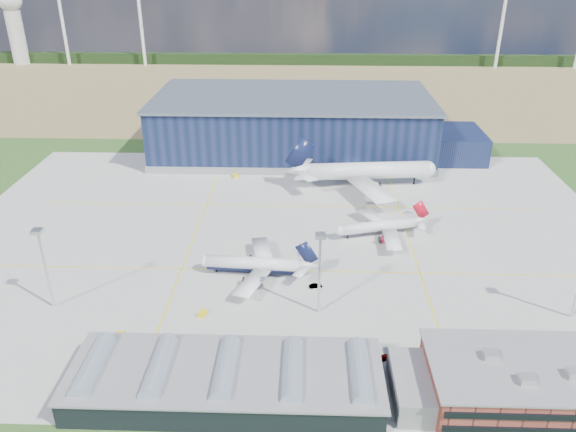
% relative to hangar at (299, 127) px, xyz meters
% --- Properties ---
extents(ground, '(600.00, 600.00, 0.00)m').
position_rel_hangar_xyz_m(ground, '(-2.81, -94.80, -11.62)').
color(ground, '#284C1C').
rests_on(ground, ground).
extents(apron, '(220.00, 160.00, 0.08)m').
position_rel_hangar_xyz_m(apron, '(-2.81, -84.80, -11.59)').
color(apron, gray).
rests_on(apron, ground).
extents(farmland, '(600.00, 220.00, 0.01)m').
position_rel_hangar_xyz_m(farmland, '(-2.81, 125.20, -11.62)').
color(farmland, '#937C4F').
rests_on(farmland, ground).
extents(treeline, '(600.00, 8.00, 8.00)m').
position_rel_hangar_xyz_m(treeline, '(-2.81, 205.20, -7.62)').
color(treeline, black).
rests_on(treeline, ground).
extents(horizon_dressing, '(440.20, 18.00, 70.00)m').
position_rel_hangar_xyz_m(horizon_dressing, '(-194.11, 199.58, 22.58)').
color(horizon_dressing, white).
rests_on(horizon_dressing, ground).
extents(hangar, '(145.00, 62.00, 26.10)m').
position_rel_hangar_xyz_m(hangar, '(0.00, 0.00, 0.00)').
color(hangar, '#0F1B33').
rests_on(hangar, ground).
extents(ops_building, '(46.00, 23.00, 10.90)m').
position_rel_hangar_xyz_m(ops_building, '(52.20, -154.81, -6.82)').
color(ops_building, maroon).
rests_on(ops_building, ground).
extents(glass_concourse, '(78.00, 23.00, 8.60)m').
position_rel_hangar_xyz_m(glass_concourse, '(-9.26, -154.80, -7.93)').
color(glass_concourse, black).
rests_on(glass_concourse, ground).
extents(light_mast_west, '(2.60, 2.60, 23.00)m').
position_rel_hangar_xyz_m(light_mast_west, '(-62.81, -124.80, 3.82)').
color(light_mast_west, silver).
rests_on(light_mast_west, ground).
extents(light_mast_center, '(2.60, 2.60, 23.00)m').
position_rel_hangar_xyz_m(light_mast_center, '(7.19, -124.80, 3.82)').
color(light_mast_center, silver).
rests_on(light_mast_center, ground).
extents(airliner_navy, '(37.39, 36.69, 11.40)m').
position_rel_hangar_xyz_m(airliner_navy, '(-11.28, -107.08, -5.92)').
color(airliner_navy, white).
rests_on(airliner_navy, ground).
extents(airliner_red, '(40.53, 40.03, 10.81)m').
position_rel_hangar_xyz_m(airliner_red, '(27.35, -81.71, -6.21)').
color(airliner_red, white).
rests_on(airliner_red, ground).
extents(airliner_widebody, '(66.42, 65.24, 19.83)m').
position_rel_hangar_xyz_m(airliner_widebody, '(27.52, -39.80, -1.70)').
color(airliner_widebody, white).
rests_on(airliner_widebody, ground).
extents(gse_tug_a, '(2.84, 3.82, 1.42)m').
position_rel_hangar_xyz_m(gse_tug_a, '(-40.98, -137.79, -10.90)').
color(gse_tug_a, yellow).
rests_on(gse_tug_a, ground).
extents(gse_tug_b, '(2.61, 3.12, 1.15)m').
position_rel_hangar_xyz_m(gse_tug_b, '(-22.77, -127.46, -11.04)').
color(gse_tug_b, yellow).
rests_on(gse_tug_b, ground).
extents(gse_cart_a, '(2.27, 3.28, 1.38)m').
position_rel_hangar_xyz_m(gse_cart_a, '(0.91, -103.06, -10.93)').
color(gse_cart_a, silver).
rests_on(gse_cart_a, ground).
extents(gse_tug_c, '(2.89, 3.63, 1.38)m').
position_rel_hangar_xyz_m(gse_tug_c, '(-25.40, -32.80, -10.92)').
color(gse_tug_c, yellow).
rests_on(gse_tug_c, ground).
extents(gse_cart_b, '(3.01, 2.30, 1.17)m').
position_rel_hangar_xyz_m(gse_cart_b, '(20.53, -32.80, -11.03)').
color(gse_cart_b, silver).
rests_on(gse_cart_b, ground).
extents(car_a, '(4.09, 2.78, 1.29)m').
position_rel_hangar_xyz_m(car_a, '(22.56, -142.80, -10.97)').
color(car_a, '#99999E').
rests_on(car_a, ground).
extents(car_b, '(3.79, 2.10, 1.18)m').
position_rel_hangar_xyz_m(car_b, '(6.58, -113.41, -11.02)').
color(car_b, '#99999E').
rests_on(car_b, ground).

